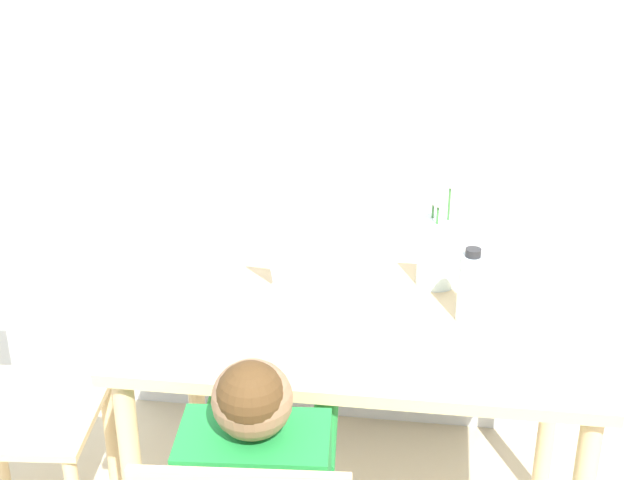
# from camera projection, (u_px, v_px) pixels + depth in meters

# --- Properties ---
(wall_back) EXTENTS (6.40, 0.05, 2.50)m
(wall_back) POSITION_uv_depth(u_px,v_px,m) (344.00, 49.00, 2.55)
(wall_back) COLOR silver
(wall_back) RESTS_ON ground_plane
(dining_table) EXTENTS (1.14, 0.66, 0.72)m
(dining_table) POSITION_uv_depth(u_px,v_px,m) (361.00, 354.00, 2.23)
(dining_table) COLOR #D6B784
(dining_table) RESTS_ON ground_plane
(laptop) EXTENTS (0.33, 0.28, 0.24)m
(laptop) POSITION_uv_depth(u_px,v_px,m) (320.00, 289.00, 2.22)
(laptop) COLOR #B2B2B7
(laptop) RESTS_ON dining_table
(flower_vase) EXTENTS (0.11, 0.11, 0.31)m
(flower_vase) POSITION_uv_depth(u_px,v_px,m) (438.00, 248.00, 2.32)
(flower_vase) COLOR silver
(flower_vase) RESTS_ON dining_table
(water_bottle) EXTENTS (0.06, 0.06, 0.19)m
(water_bottle) POSITION_uv_depth(u_px,v_px,m) (470.00, 287.00, 2.15)
(water_bottle) COLOR silver
(water_bottle) RESTS_ON dining_table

